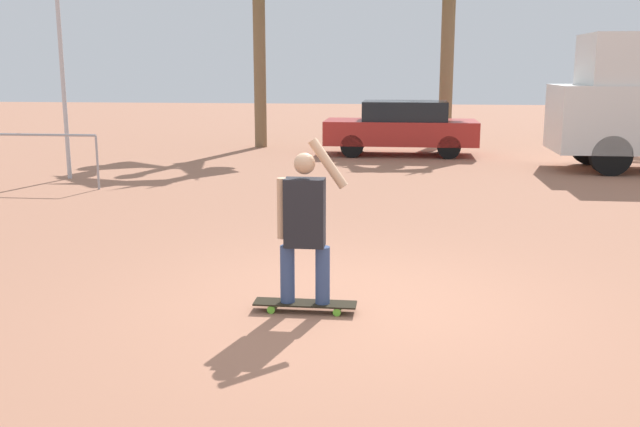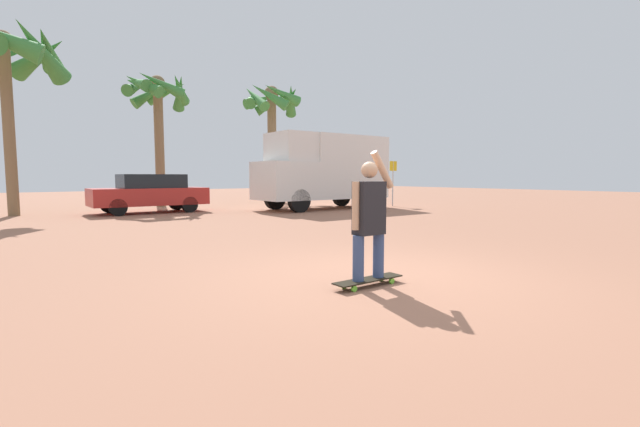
# 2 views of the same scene
# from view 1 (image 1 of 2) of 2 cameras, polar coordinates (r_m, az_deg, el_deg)

# --- Properties ---
(ground_plane) EXTENTS (80.00, 80.00, 0.00)m
(ground_plane) POSITION_cam_1_polar(r_m,az_deg,el_deg) (7.21, 2.65, -7.29)
(ground_plane) COLOR #A36B51
(skateboard) EXTENTS (1.00, 0.23, 0.09)m
(skateboard) POSITION_cam_1_polar(r_m,az_deg,el_deg) (6.99, -1.20, -7.25)
(skateboard) COLOR black
(skateboard) RESTS_ON ground_plane
(person_skateboarder) EXTENTS (0.67, 0.22, 1.61)m
(person_skateboarder) POSITION_cam_1_polar(r_m,az_deg,el_deg) (6.76, -1.24, -0.58)
(person_skateboarder) COLOR #384C7A
(person_skateboarder) RESTS_ON skateboard
(parked_car_red) EXTENTS (4.06, 1.73, 1.45)m
(parked_car_red) POSITION_cam_1_polar(r_m,az_deg,el_deg) (19.51, 6.55, 6.90)
(parked_car_red) COLOR black
(parked_car_red) RESTS_ON ground_plane
(plaza_railing_segment) EXTENTS (3.82, 0.05, 1.08)m
(plaza_railing_segment) POSITION_cam_1_polar(r_m,az_deg,el_deg) (15.30, -23.96, 5.21)
(plaza_railing_segment) COLOR #99999E
(plaza_railing_segment) RESTS_ON ground_plane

